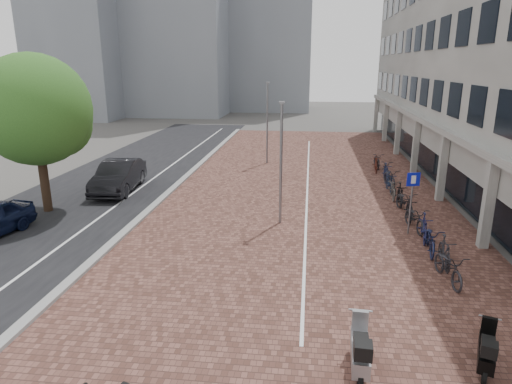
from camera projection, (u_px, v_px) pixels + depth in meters
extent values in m
plane|color=#474442|center=(233.00, 284.00, 14.01)|extent=(140.00, 140.00, 0.00)
cube|color=brown|center=(304.00, 186.00, 25.22)|extent=(14.50, 42.00, 0.04)
cube|color=black|center=(118.00, 180.00, 26.49)|extent=(8.00, 50.00, 0.03)
cube|color=gray|center=(181.00, 181.00, 26.02)|extent=(0.35, 42.00, 0.14)
cube|color=white|center=(150.00, 181.00, 26.25)|extent=(0.12, 44.00, 0.00)
cube|color=white|center=(307.00, 186.00, 25.19)|extent=(0.10, 30.00, 0.00)
cube|color=#A5A5A0|center=(504.00, 30.00, 25.41)|extent=(8.00, 40.00, 13.00)
cube|color=black|center=(429.00, 147.00, 27.69)|extent=(0.15, 38.00, 3.20)
cube|color=#A5A5A0|center=(429.00, 118.00, 27.23)|extent=(1.60, 38.00, 0.30)
cube|color=#A5A5A0|center=(488.00, 205.00, 16.34)|extent=(0.35, 0.35, 3.40)
cube|color=#A5A5A0|center=(442.00, 168.00, 22.06)|extent=(0.35, 0.35, 3.40)
cube|color=#A5A5A0|center=(416.00, 146.00, 27.78)|extent=(0.35, 0.35, 3.40)
cube|color=#A5A5A0|center=(398.00, 132.00, 33.51)|extent=(0.35, 0.35, 3.40)
cube|color=#A5A5A0|center=(385.00, 122.00, 39.23)|extent=(0.35, 0.35, 3.40)
cube|color=#A5A5A0|center=(376.00, 115.00, 44.95)|extent=(0.35, 0.35, 3.40)
cube|color=gray|center=(269.00, 17.00, 63.32)|extent=(12.00, 10.00, 26.00)
cube|color=gray|center=(79.00, 35.00, 54.28)|extent=(10.00, 10.00, 20.00)
imported|color=black|center=(119.00, 176.00, 24.05)|extent=(2.21, 5.13, 1.64)
cylinder|color=slate|center=(411.00, 206.00, 17.81)|extent=(0.07, 0.07, 2.36)
cube|color=#0D17B2|center=(413.00, 179.00, 17.47)|extent=(0.53, 0.19, 0.54)
cylinder|color=slate|center=(281.00, 165.00, 18.68)|extent=(0.12, 0.12, 5.14)
cylinder|color=slate|center=(267.00, 124.00, 30.19)|extent=(0.12, 0.12, 5.43)
cylinder|color=#382619|center=(44.00, 179.00, 20.54)|extent=(0.40, 0.40, 3.13)
sphere|color=#2E5B1F|center=(35.00, 110.00, 19.68)|extent=(4.92, 4.92, 4.92)
sphere|color=#2E5B1F|center=(57.00, 123.00, 20.44)|extent=(3.13, 3.13, 3.13)
imported|color=black|center=(449.00, 267.00, 14.04)|extent=(0.95, 2.05, 1.04)
imported|color=#222228|center=(445.00, 252.00, 15.12)|extent=(0.61, 1.78, 1.05)
imported|color=#151B3B|center=(431.00, 239.00, 16.23)|extent=(0.92, 2.04, 1.04)
imported|color=#17193F|center=(424.00, 228.00, 17.33)|extent=(0.75, 1.80, 1.05)
imported|color=black|center=(415.00, 218.00, 18.44)|extent=(0.99, 2.06, 1.04)
imported|color=black|center=(410.00, 209.00, 19.53)|extent=(0.76, 1.80, 1.05)
imported|color=black|center=(405.00, 202.00, 20.63)|extent=(1.01, 2.06, 1.04)
imported|color=black|center=(400.00, 195.00, 21.72)|extent=(0.59, 1.77, 1.05)
imported|color=#4B4845|center=(393.00, 188.00, 22.84)|extent=(0.82, 2.01, 1.04)
imported|color=#131E35|center=(390.00, 182.00, 23.93)|extent=(0.56, 1.77, 1.05)
imported|color=black|center=(390.00, 177.00, 25.01)|extent=(0.93, 2.04, 1.04)
imported|color=#151C3A|center=(386.00, 173.00, 26.11)|extent=(0.54, 1.76, 1.05)
imported|color=#232228|center=(386.00, 168.00, 27.18)|extent=(0.91, 2.04, 1.04)
imported|color=#441A12|center=(376.00, 164.00, 28.33)|extent=(0.63, 1.78, 1.05)
imported|color=black|center=(377.00, 160.00, 29.40)|extent=(0.71, 1.98, 1.04)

